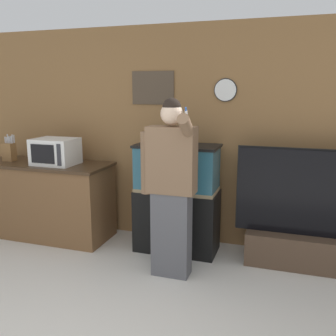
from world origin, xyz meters
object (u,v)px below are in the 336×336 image
Objects in this scene: counter_island at (46,199)px; knife_block at (9,151)px; microwave at (55,152)px; tv_on_stand at (312,234)px; aquarium_on_stand at (177,198)px; person_standing at (171,186)px.

counter_island is 0.78m from knife_block.
tv_on_stand is at bearing 2.56° from microwave.
knife_block reaches higher than aquarium_on_stand.
microwave is 1.51× the size of knife_block.
knife_block is 3.76m from tv_on_stand.
counter_island is 3.32× the size of microwave.
person_standing is at bearing -11.80° from knife_block.
person_standing is (-1.37, -0.60, 0.56)m from tv_on_stand.
counter_island is 3.20m from tv_on_stand.
microwave reaches higher than counter_island.
knife_block is 0.19× the size of person_standing.
knife_block reaches higher than tv_on_stand.
counter_island is 5.01× the size of knife_block.
aquarium_on_stand is (1.72, 0.08, 0.15)m from counter_island.
tv_on_stand is at bearing 1.71° from counter_island.
knife_block is at bearing -177.23° from counter_island.
tv_on_stand is (1.48, 0.01, -0.26)m from aquarium_on_stand.
microwave is at bearing -10.55° from counter_island.
aquarium_on_stand is at bearing 2.70° from counter_island.
counter_island is at bearing 164.44° from person_standing.
person_standing reaches higher than knife_block.
person_standing is at bearing -156.15° from tv_on_stand.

